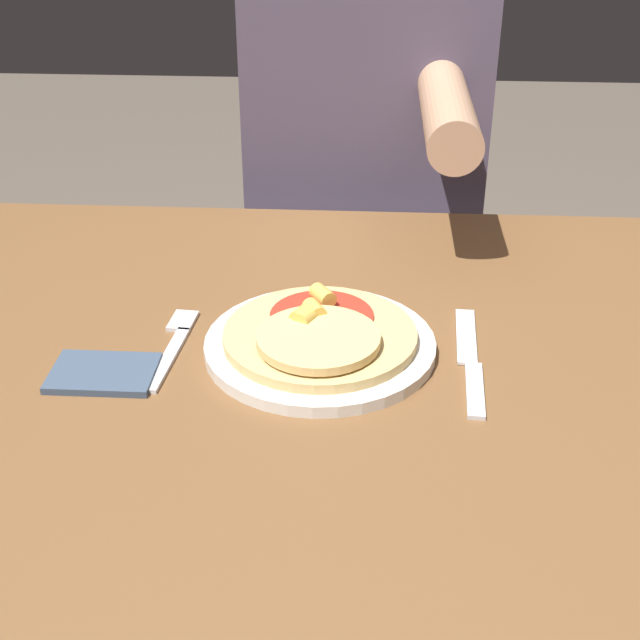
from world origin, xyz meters
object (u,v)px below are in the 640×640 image
plate (320,346)px  person_diner (363,177)px  dining_table (353,444)px  pizza (319,334)px  knife (470,361)px  fork (174,344)px

plate → person_diner: person_diner is taller
dining_table → person_diner: 0.63m
dining_table → pizza: bearing=147.7°
plate → pizza: pizza is taller
plate → knife: 0.17m
fork → person_diner: bearing=71.0°
pizza → knife: size_ratio=0.98×
pizza → knife: 0.17m
plate → pizza: size_ratio=1.20×
fork → knife: same height
dining_table → plate: (-0.04, 0.03, 0.11)m
dining_table → fork: (-0.21, 0.03, 0.11)m
plate → knife: (0.17, -0.02, -0.00)m
plate → pizza: bearing=-97.0°
dining_table → knife: bearing=6.6°
fork → knife: bearing=-3.0°
fork → knife: (0.33, -0.02, -0.00)m
plate → knife: bearing=-5.4°
person_diner → plate: bearing=-93.7°
plate → person_diner: size_ratio=0.21×
person_diner → fork: bearing=-109.0°
dining_table → person_diner: bearing=90.1°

